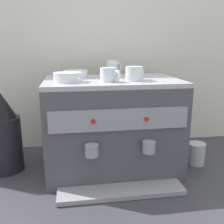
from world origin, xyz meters
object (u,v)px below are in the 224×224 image
(ceramic_cup_0, at_px, (109,75))
(milk_pitcher, at_px, (196,154))
(ceramic_cup_1, at_px, (112,68))
(coffee_grinder, at_px, (4,134))
(ceramic_bowl_0, at_px, (68,77))
(ceramic_cup_2, at_px, (135,74))
(ceramic_bowl_1, at_px, (76,74))
(espresso_machine, at_px, (112,125))

(ceramic_cup_0, xyz_separation_m, milk_pitcher, (0.47, 0.06, -0.43))
(ceramic_cup_1, height_order, coffee_grinder, ceramic_cup_1)
(ceramic_cup_0, bearing_deg, ceramic_bowl_0, 173.27)
(ceramic_bowl_0, distance_m, coffee_grinder, 0.45)
(ceramic_cup_1, bearing_deg, coffee_grinder, -170.32)
(ceramic_cup_2, height_order, ceramic_bowl_1, ceramic_cup_2)
(coffee_grinder, bearing_deg, ceramic_cup_1, 9.68)
(ceramic_bowl_1, bearing_deg, milk_pitcher, -9.19)
(ceramic_bowl_0, bearing_deg, coffee_grinder, 159.03)
(espresso_machine, distance_m, ceramic_bowl_1, 0.31)
(ceramic_bowl_1, relative_size, coffee_grinder, 0.30)
(ceramic_bowl_1, xyz_separation_m, coffee_grinder, (-0.36, -0.02, -0.28))
(ceramic_bowl_1, bearing_deg, ceramic_bowl_0, -104.50)
(coffee_grinder, bearing_deg, ceramic_bowl_1, 2.59)
(ceramic_bowl_0, xyz_separation_m, milk_pitcher, (0.65, 0.04, -0.42))
(coffee_grinder, distance_m, milk_pitcher, 0.98)
(coffee_grinder, xyz_separation_m, milk_pitcher, (0.97, -0.08, -0.13))
(ceramic_cup_0, height_order, ceramic_cup_1, ceramic_cup_1)
(espresso_machine, relative_size, coffee_grinder, 1.57)
(ceramic_cup_2, height_order, milk_pitcher, ceramic_cup_2)
(ceramic_cup_1, distance_m, ceramic_cup_2, 0.23)
(ceramic_cup_2, relative_size, ceramic_bowl_1, 0.84)
(ceramic_bowl_0, relative_size, coffee_grinder, 0.31)
(ceramic_cup_2, height_order, coffee_grinder, ceramic_cup_2)
(ceramic_cup_2, relative_size, coffee_grinder, 0.25)
(ceramic_cup_1, xyz_separation_m, ceramic_bowl_0, (-0.23, -0.22, -0.02))
(ceramic_cup_2, bearing_deg, ceramic_cup_1, 106.98)
(ceramic_bowl_0, relative_size, milk_pitcher, 1.08)
(espresso_machine, height_order, milk_pitcher, espresso_machine)
(ceramic_cup_2, distance_m, coffee_grinder, 0.70)
(espresso_machine, xyz_separation_m, ceramic_bowl_0, (-0.21, -0.07, 0.25))
(ceramic_cup_1, height_order, ceramic_bowl_1, ceramic_cup_1)
(ceramic_bowl_1, xyz_separation_m, milk_pitcher, (0.61, -0.10, -0.42))
(ceramic_cup_1, height_order, ceramic_cup_2, ceramic_cup_1)
(espresso_machine, bearing_deg, ceramic_cup_2, -37.70)
(ceramic_cup_0, bearing_deg, milk_pitcher, 7.48)
(espresso_machine, relative_size, milk_pitcher, 5.53)
(ceramic_cup_1, bearing_deg, ceramic_cup_0, -102.57)
(ceramic_cup_0, relative_size, ceramic_bowl_1, 0.80)
(ceramic_bowl_1, height_order, milk_pitcher, ceramic_bowl_1)
(ceramic_cup_2, bearing_deg, espresso_machine, 142.30)
(espresso_machine, bearing_deg, coffee_grinder, 174.12)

